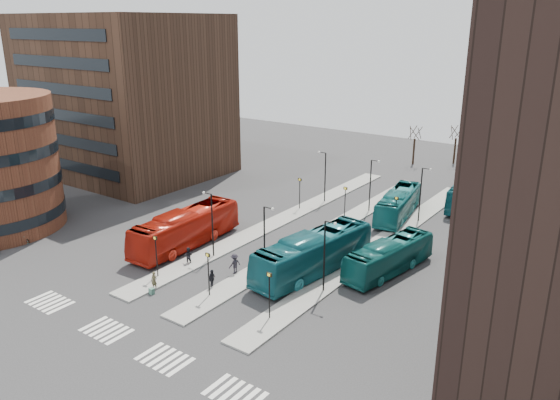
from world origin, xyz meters
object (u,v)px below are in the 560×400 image
Objects in this scene: suitcase at (152,291)px; traveller at (154,281)px; teal_bus_a at (313,253)px; commuter_a at (188,256)px; teal_bus_b at (398,204)px; commuter_c at (235,264)px; commuter_b at (212,279)px; teal_bus_c at (389,256)px; bicycle_far at (24,239)px; red_bus at (186,228)px; teal_bus_d at (469,191)px.

traveller reaches higher than suitcase.
teal_bus_a is 8.37× the size of commuter_a.
commuter_c is (-5.57, -21.77, -0.64)m from teal_bus_b.
teal_bus_a is 17.67m from teal_bus_b.
teal_bus_a reaches higher than traveller.
commuter_c is at bearing 166.00° from commuter_a.
commuter_c reaches higher than traveller.
teal_bus_a is 9.05m from commuter_b.
teal_bus_b reaches higher than commuter_a.
teal_bus_c is 5.75× the size of commuter_c.
teal_bus_b is at bearing 179.78° from commuter_c.
teal_bus_b reaches higher than traveller.
teal_bus_c reaches higher than traveller.
teal_bus_c is 15.47m from commuter_b.
teal_bus_c is 6.69× the size of commuter_a.
bicycle_far is at bearing -57.89° from commuter_c.
red_bus is at bearing -152.22° from teal_bus_c.
teal_bus_c is 22.56m from teal_bus_d.
commuter_a is at bearing -77.20° from bicycle_far.
commuter_a is 0.95× the size of commuter_b.
commuter_b is 0.91× the size of commuter_c.
teal_bus_d reaches higher than teal_bus_c.
commuter_c is at bearing -16.31° from red_bus.
commuter_b is (8.16, -5.22, -0.97)m from red_bus.
bicycle_far is at bearing -5.05° from commuter_a.
teal_bus_b is 24.91m from commuter_a.
red_bus is 34.16m from teal_bus_d.
teal_bus_d is 7.67× the size of bicycle_far.
suitcase is at bearing -96.74° from bicycle_far.
commuter_b is 3.25m from commuter_c.
commuter_c is at bearing -135.41° from teal_bus_a.
teal_bus_d is (13.70, 37.52, 1.47)m from suitcase.
teal_bus_a is at bearing -99.74° from teal_bus_b.
teal_bus_a is 13.63m from traveller.
teal_bus_a reaches higher than teal_bus_c.
suitcase is 39.97m from teal_bus_d.
teal_bus_a is 1.25× the size of teal_bus_c.
commuter_c is (4.71, 0.91, 0.13)m from commuter_a.
red_bus is at bearing -133.69° from teal_bus_b.
commuter_a is at bearing 92.46° from traveller.
teal_bus_d is (5.21, 26.56, -0.12)m from teal_bus_a.
suitcase is at bearing -116.15° from teal_bus_b.
teal_bus_a is at bearing -178.81° from commuter_a.
bicycle_far reaches higher than suitcase.
teal_bus_a reaches higher than teal_bus_b.
teal_bus_b is at bearing 76.45° from suitcase.
red_bus is 9.30m from traveller.
traveller is at bearing 78.58° from commuter_a.
teal_bus_c is at bearing -174.78° from commuter_a.
commuter_c is at bearing -113.85° from teal_bus_b.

